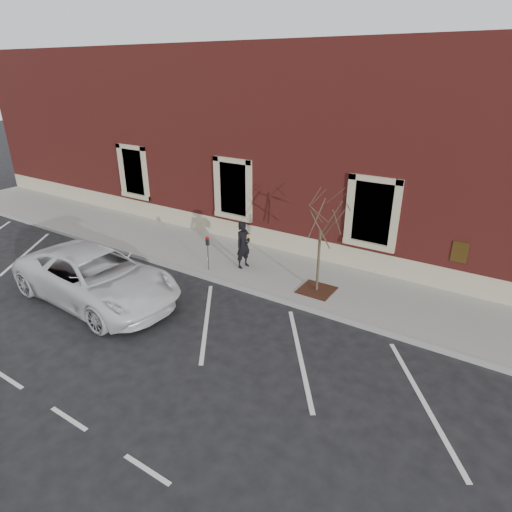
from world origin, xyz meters
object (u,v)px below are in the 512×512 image
Objects in this scene: parking_meter at (208,247)px; sapling at (321,213)px; white_truck at (96,277)px; man at (243,245)px.

sapling is (4.11, 0.68, 1.85)m from parking_meter.
sapling reaches higher than white_truck.
sapling is at bearing -52.00° from white_truck.
parking_meter is at bearing -24.58° from white_truck.
white_truck is (-1.81, -3.54, -0.21)m from parking_meter.
man is 1.33m from parking_meter.
sapling is 0.65× the size of white_truck.
man is 5.25m from white_truck.
sapling is (3.15, -0.24, 1.86)m from man.
sapling is at bearing 1.01° from parking_meter.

